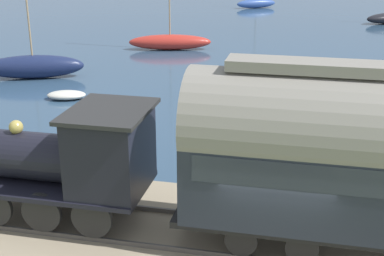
{
  "coord_description": "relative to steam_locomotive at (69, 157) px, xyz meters",
  "views": [
    {
      "loc": [
        -11.04,
        -0.45,
        7.61
      ],
      "look_at": [
        6.37,
        3.39,
        1.08
      ],
      "focal_mm": 50.0,
      "sensor_mm": 36.0,
      "label": 1
    }
  ],
  "objects": [
    {
      "name": "sailboat_blue",
      "position": [
        46.83,
        0.11,
        -1.76
      ],
      "size": [
        3.22,
        4.32,
        5.46
      ],
      "rotation": [
        0.0,
        0.0,
        0.56
      ],
      "color": "#335199",
      "rests_on": "harbor_water"
    },
    {
      "name": "steam_locomotive",
      "position": [
        0.0,
        0.0,
        0.0
      ],
      "size": [
        2.37,
        5.42,
        3.49
      ],
      "color": "black",
      "rests_on": "rail_embankment"
    },
    {
      "name": "sailboat_navy",
      "position": [
        14.77,
        9.05,
        -1.58
      ],
      "size": [
        3.18,
        5.63,
        9.04
      ],
      "rotation": [
        0.0,
        0.0,
        0.36
      ],
      "color": "#192347",
      "rests_on": "harbor_water"
    },
    {
      "name": "harbor_water",
      "position": [
        43.02,
        -5.28,
        -2.27
      ],
      "size": [
        80.0,
        80.0,
        0.01
      ],
      "color": "#2D4760",
      "rests_on": "ground"
    },
    {
      "name": "rowboat_off_pier",
      "position": [
        11.45,
        5.58,
        -2.06
      ],
      "size": [
        1.51,
        2.07,
        0.4
      ],
      "rotation": [
        0.0,
        0.0,
        0.25
      ],
      "color": "beige",
      "rests_on": "harbor_water"
    },
    {
      "name": "sailboat_red",
      "position": [
        23.85,
        3.63,
        -1.69
      ],
      "size": [
        2.61,
        5.8,
        9.36
      ],
      "rotation": [
        0.0,
        0.0,
        0.24
      ],
      "color": "#B72D23",
      "rests_on": "harbor_water"
    },
    {
      "name": "rail_embankment",
      "position": [
        0.0,
        -5.28,
        -2.04
      ],
      "size": [
        5.44,
        56.0,
        0.57
      ],
      "color": "gray",
      "rests_on": "ground"
    }
  ]
}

